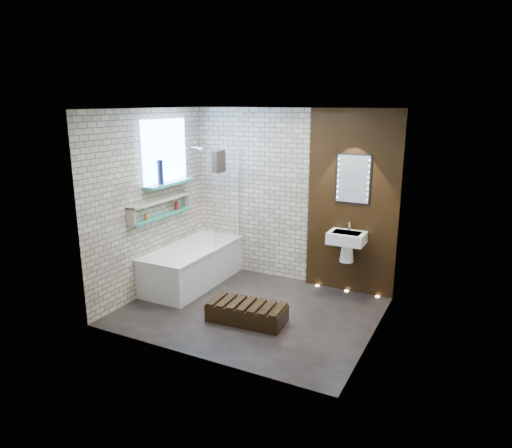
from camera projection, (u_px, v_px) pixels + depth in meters
The scene contains 15 objects.
ground at pixel (251, 310), 6.17m from camera, with size 3.20×3.20×0.00m, color black.
room_shell at pixel (251, 215), 5.83m from camera, with size 3.24×3.20×2.60m.
walnut_panel at pixel (353, 203), 6.51m from camera, with size 1.30×0.06×2.60m, color black.
clerestory_window at pixel (165, 158), 6.67m from camera, with size 0.18×1.00×0.94m.
display_niche at pixel (161, 208), 6.66m from camera, with size 0.14×1.30×0.26m.
bathtub at pixel (193, 265), 7.02m from camera, with size 0.79×1.74×0.70m.
bath_screen at pixel (227, 198), 6.99m from camera, with size 0.01×0.78×1.40m, color white.
towel at pixel (219, 161), 6.66m from camera, with size 0.09×0.24×0.31m, color black.
shower_head at pixel (204, 148), 7.04m from camera, with size 0.18×0.18×0.02m, color silver.
washbasin at pixel (347, 242), 6.47m from camera, with size 0.50×0.36×0.58m.
led_mirror at pixel (353, 179), 6.39m from camera, with size 0.50×0.02×0.70m.
walnut_step at pixel (247, 313), 5.84m from camera, with size 0.98×0.43×0.22m, color black.
niche_bottles at pixel (167, 209), 6.78m from camera, with size 0.05×0.74×0.13m.
sill_vases at pixel (160, 172), 6.50m from camera, with size 0.08×0.08×0.35m.
floor_uplights at pixel (347, 291), 6.78m from camera, with size 0.96×0.06×0.01m.
Camera 1 is at (2.63, -5.02, 2.69)m, focal length 32.62 mm.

